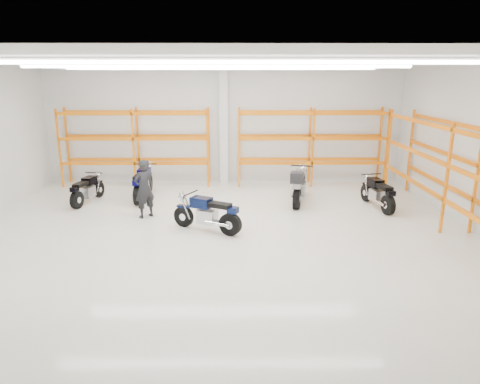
{
  "coord_description": "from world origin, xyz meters",
  "views": [
    {
      "loc": [
        0.51,
        -10.98,
        4.15
      ],
      "look_at": [
        0.59,
        0.5,
        1.03
      ],
      "focal_mm": 32.0,
      "sensor_mm": 36.0,
      "label": 1
    }
  ],
  "objects_px": {
    "motorcycle_back_b": "(143,184)",
    "motorcycle_back_c": "(299,186)",
    "standing_man": "(144,189)",
    "motorcycle_main": "(209,215)",
    "structural_column": "(224,126)",
    "motorcycle_back_d": "(378,194)",
    "motorcycle_back_a": "(86,190)"
  },
  "relations": [
    {
      "from": "motorcycle_back_b",
      "to": "motorcycle_back_c",
      "type": "height_order",
      "value": "motorcycle_back_c"
    },
    {
      "from": "motorcycle_back_b",
      "to": "standing_man",
      "type": "height_order",
      "value": "standing_man"
    },
    {
      "from": "motorcycle_main",
      "to": "structural_column",
      "type": "bearing_deg",
      "value": 87.49
    },
    {
      "from": "motorcycle_back_c",
      "to": "standing_man",
      "type": "distance_m",
      "value": 5.06
    },
    {
      "from": "motorcycle_main",
      "to": "motorcycle_back_d",
      "type": "bearing_deg",
      "value": 21.48
    },
    {
      "from": "motorcycle_back_d",
      "to": "standing_man",
      "type": "xyz_separation_m",
      "value": [
        -7.34,
        -0.83,
        0.41
      ]
    },
    {
      "from": "motorcycle_back_a",
      "to": "motorcycle_back_d",
      "type": "bearing_deg",
      "value": -3.89
    },
    {
      "from": "motorcycle_back_c",
      "to": "motorcycle_back_d",
      "type": "relative_size",
      "value": 1.17
    },
    {
      "from": "motorcycle_main",
      "to": "motorcycle_back_c",
      "type": "xyz_separation_m",
      "value": [
        2.83,
        2.66,
        0.12
      ]
    },
    {
      "from": "motorcycle_back_a",
      "to": "standing_man",
      "type": "relative_size",
      "value": 1.08
    },
    {
      "from": "motorcycle_main",
      "to": "standing_man",
      "type": "height_order",
      "value": "standing_man"
    },
    {
      "from": "motorcycle_main",
      "to": "standing_man",
      "type": "xyz_separation_m",
      "value": [
        -2.02,
        1.26,
        0.4
      ]
    },
    {
      "from": "motorcycle_back_c",
      "to": "motorcycle_back_d",
      "type": "bearing_deg",
      "value": -12.79
    },
    {
      "from": "motorcycle_back_c",
      "to": "structural_column",
      "type": "bearing_deg",
      "value": 130.68
    },
    {
      "from": "motorcycle_main",
      "to": "standing_man",
      "type": "distance_m",
      "value": 2.42
    },
    {
      "from": "motorcycle_main",
      "to": "motorcycle_back_c",
      "type": "bearing_deg",
      "value": 43.15
    },
    {
      "from": "structural_column",
      "to": "motorcycle_back_a",
      "type": "bearing_deg",
      "value": -147.3
    },
    {
      "from": "motorcycle_back_b",
      "to": "structural_column",
      "type": "distance_m",
      "value": 4.04
    },
    {
      "from": "motorcycle_back_a",
      "to": "motorcycle_back_b",
      "type": "height_order",
      "value": "motorcycle_back_b"
    },
    {
      "from": "motorcycle_back_d",
      "to": "structural_column",
      "type": "xyz_separation_m",
      "value": [
        -5.07,
        3.57,
        1.77
      ]
    },
    {
      "from": "motorcycle_main",
      "to": "motorcycle_back_c",
      "type": "relative_size",
      "value": 0.8
    },
    {
      "from": "motorcycle_back_b",
      "to": "motorcycle_back_d",
      "type": "distance_m",
      "value": 7.92
    },
    {
      "from": "standing_man",
      "to": "structural_column",
      "type": "bearing_deg",
      "value": -159.69
    },
    {
      "from": "motorcycle_back_d",
      "to": "motorcycle_back_c",
      "type": "bearing_deg",
      "value": 167.21
    },
    {
      "from": "standing_man",
      "to": "motorcycle_back_c",
      "type": "bearing_deg",
      "value": 153.61
    },
    {
      "from": "motorcycle_back_c",
      "to": "motorcycle_back_a",
      "type": "bearing_deg",
      "value": 179.28
    },
    {
      "from": "standing_man",
      "to": "motorcycle_back_d",
      "type": "bearing_deg",
      "value": 144.06
    },
    {
      "from": "motorcycle_back_b",
      "to": "motorcycle_back_d",
      "type": "bearing_deg",
      "value": -8.5
    },
    {
      "from": "motorcycle_back_a",
      "to": "motorcycle_back_b",
      "type": "relative_size",
      "value": 0.83
    },
    {
      "from": "motorcycle_back_a",
      "to": "motorcycle_back_d",
      "type": "xyz_separation_m",
      "value": [
        9.62,
        -0.65,
        0.04
      ]
    },
    {
      "from": "standing_man",
      "to": "motorcycle_back_a",
      "type": "bearing_deg",
      "value": -75.5
    },
    {
      "from": "motorcycle_main",
      "to": "structural_column",
      "type": "xyz_separation_m",
      "value": [
        0.25,
        5.67,
        1.76
      ]
    }
  ]
}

